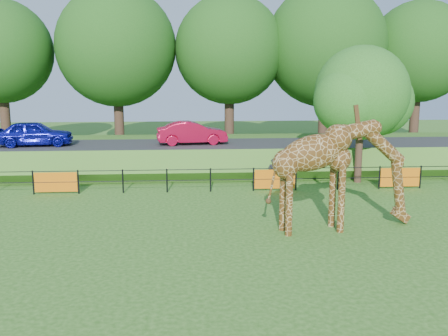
% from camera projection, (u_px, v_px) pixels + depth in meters
% --- Properties ---
extents(ground, '(90.00, 90.00, 0.00)m').
position_uv_depth(ground, '(222.00, 251.00, 15.25)').
color(ground, '#285715').
rests_on(ground, ground).
extents(giraffe, '(5.45, 1.81, 3.83)m').
position_uv_depth(giraffe, '(342.00, 175.00, 17.13)').
color(giraffe, '#4F2F10').
rests_on(giraffe, ground).
extents(perimeter_fence, '(28.07, 0.10, 1.10)m').
position_uv_depth(perimeter_fence, '(210.00, 180.00, 23.00)').
color(perimeter_fence, black).
rests_on(perimeter_fence, ground).
extents(embankment, '(40.00, 9.00, 1.30)m').
position_uv_depth(embankment, '(205.00, 153.00, 30.34)').
color(embankment, '#285715').
rests_on(embankment, ground).
extents(road, '(40.00, 5.00, 0.12)m').
position_uv_depth(road, '(206.00, 145.00, 28.74)').
color(road, '#28282A').
rests_on(road, embankment).
extents(car_blue, '(4.32, 2.16, 1.41)m').
position_uv_depth(car_blue, '(34.00, 133.00, 27.80)').
color(car_blue, '#1618B4').
rests_on(car_blue, road).
extents(car_red, '(4.12, 1.88, 1.31)m').
position_uv_depth(car_red, '(192.00, 133.00, 28.52)').
color(car_red, red).
rests_on(car_red, road).
extents(visitor, '(0.51, 0.35, 1.36)m').
position_uv_depth(visitor, '(273.00, 172.00, 24.12)').
color(visitor, black).
rests_on(visitor, ground).
extents(tree_east, '(5.40, 4.71, 6.76)m').
position_uv_depth(tree_east, '(363.00, 97.00, 24.45)').
color(tree_east, '#352218').
rests_on(tree_east, ground).
extents(bg_tree_line, '(37.30, 8.80, 11.82)m').
position_uv_depth(bg_tree_line, '(228.00, 49.00, 35.66)').
color(bg_tree_line, '#352218').
rests_on(bg_tree_line, ground).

